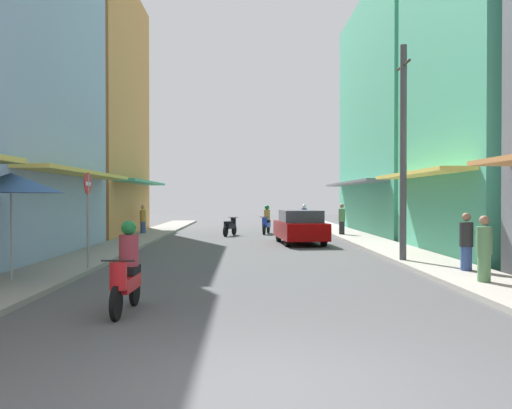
{
  "coord_description": "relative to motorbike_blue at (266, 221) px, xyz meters",
  "views": [
    {
      "loc": [
        -0.21,
        -5.4,
        1.97
      ],
      "look_at": [
        0.27,
        19.89,
        1.66
      ],
      "focal_mm": 37.84,
      "sensor_mm": 36.0,
      "label": 1
    }
  ],
  "objects": [
    {
      "name": "pedestrian_foreground",
      "position": [
        4.51,
        -15.77,
        0.09
      ],
      "size": [
        0.34,
        0.34,
        1.6
      ],
      "color": "#334C8C",
      "rests_on": "ground"
    },
    {
      "name": "vendor_umbrella",
      "position": [
        -6.43,
        -17.13,
        1.61
      ],
      "size": [
        2.31,
        2.31,
        2.54
      ],
      "color": "#99999E",
      "rests_on": "ground"
    },
    {
      "name": "street_sign_no_entry",
      "position": [
        -5.32,
        -15.01,
        1.01
      ],
      "size": [
        0.07,
        0.6,
        2.65
      ],
      "color": "gray",
      "rests_on": "ground"
    },
    {
      "name": "utility_pole",
      "position": [
        3.58,
        -13.38,
        2.64
      ],
      "size": [
        0.2,
        1.2,
        6.54
      ],
      "color": "#4C4C4F",
      "rests_on": "ground"
    },
    {
      "name": "pedestrian_far",
      "position": [
        3.77,
        -2.04,
        0.13
      ],
      "size": [
        0.34,
        0.34,
        1.67
      ],
      "color": "#262628",
      "rests_on": "ground"
    },
    {
      "name": "parked_car",
      "position": [
        1.2,
        -6.41,
        0.04
      ],
      "size": [
        2.08,
        4.23,
        1.45
      ],
      "color": "#8C0000",
      "rests_on": "ground"
    },
    {
      "name": "pedestrian_midway",
      "position": [
        -6.54,
        -0.94,
        0.09
      ],
      "size": [
        0.34,
        0.34,
        1.59
      ],
      "color": "#334C8C",
      "rests_on": "ground"
    },
    {
      "name": "building_right_far",
      "position": [
        8.28,
        0.52,
        5.83
      ],
      "size": [
        7.05,
        13.47,
        13.07
      ],
      "color": "#4CB28C",
      "rests_on": "ground"
    },
    {
      "name": "motorbike_blue",
      "position": [
        0.0,
        0.0,
        0.0
      ],
      "size": [
        0.64,
        1.78,
        1.58
      ],
      "color": "black",
      "rests_on": "ground"
    },
    {
      "name": "sidewalk_left",
      "position": [
        -6.15,
        -8.5,
        -0.64
      ],
      "size": [
        1.95,
        47.0,
        0.12
      ],
      "primitive_type": "cube",
      "color": "gray",
      "rests_on": "ground"
    },
    {
      "name": "ground_plane",
      "position": [
        -0.92,
        -8.5,
        -0.7
      ],
      "size": [
        85.81,
        85.81,
        0.0
      ],
      "primitive_type": "plane",
      "color": "#4C4C4F"
    },
    {
      "name": "motorbike_red",
      "position": [
        -3.19,
        -20.08,
        0.0
      ],
      "size": [
        0.55,
        1.81,
        1.58
      ],
      "color": "black",
      "rests_on": "ground"
    },
    {
      "name": "motorbike_green",
      "position": [
        2.51,
        3.8,
        0.0
      ],
      "size": [
        0.55,
        1.81,
        1.58
      ],
      "color": "black",
      "rests_on": "ground"
    },
    {
      "name": "building_left_far",
      "position": [
        -10.12,
        -0.71,
        5.9
      ],
      "size": [
        7.05,
        9.94,
        13.22
      ],
      "color": "#D88C4C",
      "rests_on": "ground"
    },
    {
      "name": "sidewalk_right",
      "position": [
        4.31,
        -8.5,
        -0.64
      ],
      "size": [
        1.95,
        47.0,
        0.12
      ],
      "primitive_type": "cube",
      "color": "#ADA89E",
      "rests_on": "ground"
    },
    {
      "name": "motorbike_black",
      "position": [
        -1.93,
        -1.31,
        -0.2
      ],
      "size": [
        0.76,
        1.74,
        0.96
      ],
      "color": "black",
      "rests_on": "ground"
    },
    {
      "name": "pedestrian_crossing",
      "position": [
        4.14,
        -17.61,
        0.09
      ],
      "size": [
        0.34,
        0.34,
        1.58
      ],
      "color": "#598C59",
      "rests_on": "ground"
    }
  ]
}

